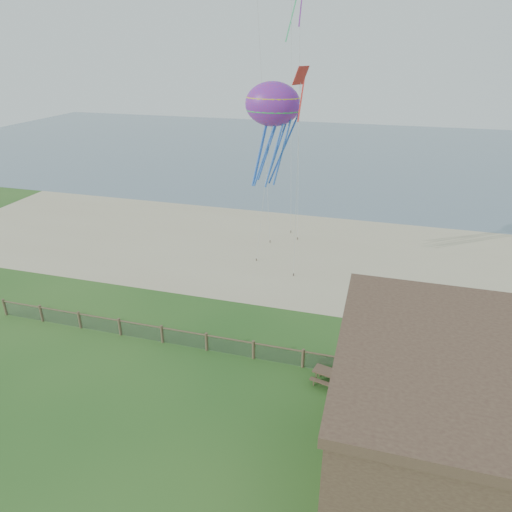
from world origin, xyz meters
name	(u,v)px	position (x,y,z in m)	size (l,w,h in m)	color
ground	(220,432)	(0.00, 0.00, 0.00)	(160.00, 160.00, 0.00)	#20511B
sand_beach	(302,253)	(0.00, 22.00, 0.00)	(72.00, 20.00, 0.02)	#C3B28D
ocean	(348,153)	(0.00, 66.00, 0.00)	(160.00, 68.00, 0.02)	slate
chainlink_fence	(254,351)	(0.00, 6.00, 0.55)	(36.20, 0.20, 1.25)	brown
motel_deck	(492,409)	(13.00, 5.00, 0.25)	(15.00, 2.00, 0.50)	brown
picnic_table	(331,377)	(4.78, 5.00, 0.43)	(2.01, 1.52, 0.85)	brown
octopus_kite	(272,133)	(-1.55, 16.22, 11.54)	(3.70, 2.61, 7.63)	#D52142
kite_red	(300,88)	(0.87, 13.28, 14.80)	(1.17, 0.70, 2.61)	red
kite_green	(291,6)	(-1.79, 22.51, 19.82)	(1.26, 0.70, 3.26)	#2EAF63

